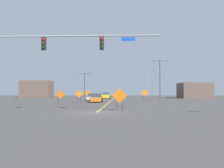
# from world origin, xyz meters

# --- Properties ---
(ground) EXTENTS (174.86, 174.86, 0.00)m
(ground) POSITION_xyz_m (0.00, 0.00, 0.00)
(ground) COLOR #4C4947
(road_centre_stripe) EXTENTS (0.16, 97.14, 0.01)m
(road_centre_stripe) POSITION_xyz_m (0.00, 48.57, 0.00)
(road_centre_stripe) COLOR yellow
(road_centre_stripe) RESTS_ON ground
(traffic_signal_assembly) EXTENTS (14.70, 0.44, 6.90)m
(traffic_signal_assembly) POSITION_xyz_m (-4.29, -0.01, 5.21)
(traffic_signal_assembly) COLOR gray
(traffic_signal_assembly) RESTS_ON ground
(street_lamp_near_left) EXTENTS (4.15, 0.24, 7.61)m
(street_lamp_near_left) POSITION_xyz_m (-10.22, 60.31, 4.59)
(street_lamp_near_left) COLOR black
(street_lamp_near_left) RESTS_ON ground
(street_lamp_mid_right) EXTENTS (4.40, 0.24, 8.38)m
(street_lamp_mid_right) POSITION_xyz_m (9.86, 58.61, 5.02)
(street_lamp_mid_right) COLOR gray
(street_lamp_mid_right) RESTS_ON ground
(street_lamp_far_right) EXTENTS (4.28, 0.24, 9.81)m
(street_lamp_far_right) POSITION_xyz_m (11.77, 44.95, 5.75)
(street_lamp_far_right) COLOR black
(street_lamp_far_right) RESTS_ON ground
(construction_sign_right_shoulder) EXTENTS (1.32, 0.30, 2.13)m
(construction_sign_right_shoulder) POSITION_xyz_m (6.38, 27.70, 1.36)
(construction_sign_right_shoulder) COLOR orange
(construction_sign_right_shoulder) RESTS_ON ground
(construction_sign_left_lane) EXTENTS (1.23, 0.10, 2.01)m
(construction_sign_left_lane) POSITION_xyz_m (-5.25, 31.87, 1.28)
(construction_sign_left_lane) COLOR orange
(construction_sign_left_lane) RESTS_ON ground
(construction_sign_right_lane) EXTENTS (1.31, 0.19, 1.94)m
(construction_sign_right_lane) POSITION_xyz_m (-6.95, 15.77, 1.20)
(construction_sign_right_lane) COLOR orange
(construction_sign_right_lane) RESTS_ON ground
(construction_sign_median_far) EXTENTS (1.13, 0.25, 1.95)m
(construction_sign_median_far) POSITION_xyz_m (-4.39, 16.86, 1.25)
(construction_sign_median_far) COLOR orange
(construction_sign_median_far) RESTS_ON ground
(construction_sign_median_near) EXTENTS (1.34, 0.20, 2.02)m
(construction_sign_median_near) POSITION_xyz_m (1.87, 2.16, 1.26)
(construction_sign_median_near) COLOR orange
(construction_sign_median_near) RESTS_ON ground
(car_yellow_distant) EXTENTS (2.07, 4.51, 1.46)m
(car_yellow_distant) POSITION_xyz_m (-1.92, 40.86, 0.67)
(car_yellow_distant) COLOR gold
(car_yellow_distant) RESTS_ON ground
(car_orange_far) EXTENTS (2.10, 4.08, 1.42)m
(car_orange_far) POSITION_xyz_m (-2.09, 19.73, 0.65)
(car_orange_far) COLOR orange
(car_orange_far) RESTS_ON ground
(car_silver_approaching) EXTENTS (2.06, 4.16, 1.33)m
(car_silver_approaching) POSITION_xyz_m (-3.56, 26.82, 0.61)
(car_silver_approaching) COLOR #B7BABF
(car_silver_approaching) RESTS_ON ground
(roadside_building_west) EXTENTS (8.18, 5.24, 4.66)m
(roadside_building_west) POSITION_xyz_m (-21.78, 48.55, 2.33)
(roadside_building_west) COLOR brown
(roadside_building_west) RESTS_ON ground
(roadside_building_east) EXTENTS (7.19, 8.16, 3.88)m
(roadside_building_east) POSITION_xyz_m (20.28, 44.19, 1.94)
(roadside_building_east) COLOR brown
(roadside_building_east) RESTS_ON ground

